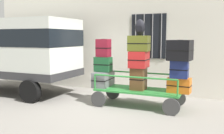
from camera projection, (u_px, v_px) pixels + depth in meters
name	position (u px, v px, depth m)	size (l,w,h in m)	color
ground_plane	(107.00, 108.00, 7.16)	(40.00, 40.00, 0.00)	gray
building_wall	(135.00, 22.00, 8.98)	(12.00, 0.38, 5.00)	silver
van	(17.00, 48.00, 8.92)	(4.25, 2.03, 2.56)	silver
luggage_cart	(138.00, 93.00, 7.24)	(2.49, 1.07, 0.49)	#2D8438
cart_railing	(139.00, 77.00, 7.19)	(2.37, 0.93, 0.44)	#2D8438
suitcase_left_bottom	(103.00, 79.00, 7.67)	(0.48, 0.88, 0.45)	slate
suitcase_left_middle	(103.00, 64.00, 7.61)	(0.51, 0.33, 0.44)	#194C28
suitcase_left_top	(103.00, 48.00, 7.58)	(0.42, 0.30, 0.53)	maroon
suitcase_midleft_bottom	(139.00, 79.00, 7.18)	(0.40, 0.48, 0.62)	brown
suitcase_midleft_middle	(139.00, 59.00, 7.14)	(0.52, 0.61, 0.46)	#B21E1E
suitcase_midleft_top	(139.00, 43.00, 7.08)	(0.61, 0.58, 0.44)	#4C5119
suitcase_center_bottom	(179.00, 85.00, 6.78)	(0.63, 0.38, 0.41)	orange
suitcase_center_middle	(179.00, 69.00, 6.70)	(0.47, 0.43, 0.46)	navy
suitcase_center_top	(180.00, 50.00, 6.65)	(0.64, 0.66, 0.54)	black
backpack	(140.00, 27.00, 7.00)	(0.27, 0.22, 0.44)	black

